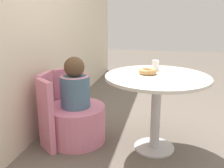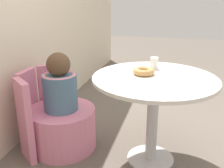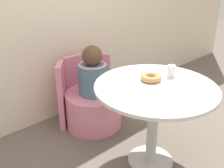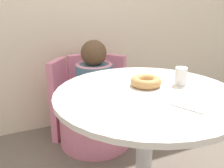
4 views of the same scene
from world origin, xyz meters
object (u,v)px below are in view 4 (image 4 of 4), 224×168
tub_chair (95,122)px  donut (146,81)px  round_table (146,117)px  cup (181,76)px  child_figure (94,76)px

tub_chair → donut: (0.04, -0.64, 0.52)m
round_table → cup: size_ratio=9.71×
cup → tub_chair: bearing=106.6°
round_table → child_figure: (0.00, 0.73, -0.00)m
tub_chair → donut: size_ratio=3.51×
child_figure → round_table: bearing=-90.3°
donut → tub_chair: bearing=93.8°
donut → round_table: bearing=-119.0°
tub_chair → round_table: bearing=-90.3°
cup → child_figure: bearing=106.6°
round_table → tub_chair: (0.00, 0.73, -0.37)m
child_figure → tub_chair: bearing=-93.6°
donut → cup: 0.18m
donut → cup: (0.16, -0.06, 0.02)m
cup → round_table: bearing=-172.3°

